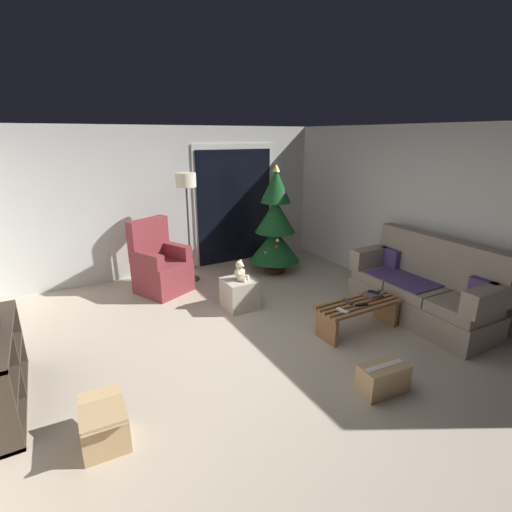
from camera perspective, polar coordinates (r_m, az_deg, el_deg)
name	(u,v)px	position (r m, az deg, el deg)	size (l,w,h in m)	color
ground_plane	(256,347)	(4.50, -0.07, -13.57)	(7.00, 7.00, 0.00)	#B2A38E
wall_back	(169,201)	(6.77, -12.98, 8.09)	(5.72, 0.12, 2.50)	beige
wall_right	(432,216)	(5.91, 25.03, 5.48)	(0.12, 6.00, 2.50)	beige
patio_door_frame	(234,204)	(7.16, -3.29, 7.81)	(1.60, 0.02, 2.20)	silver
patio_door_glass	(235,207)	(7.16, -3.22, 7.40)	(1.50, 0.02, 2.10)	black
couch	(424,289)	(5.47, 24.06, -4.63)	(0.81, 1.95, 1.08)	gray
coffee_table	(358,312)	(4.88, 15.20, -8.19)	(1.10, 0.40, 0.38)	olive
remote_black	(362,305)	(4.75, 15.72, -7.10)	(0.04, 0.16, 0.02)	black
remote_graphite	(348,302)	(4.79, 13.73, -6.74)	(0.04, 0.16, 0.02)	#333338
remote_white	(343,311)	(4.55, 12.97, -8.05)	(0.04, 0.16, 0.02)	silver
book_stack	(373,295)	(5.03, 17.32, -5.66)	(0.21, 0.20, 0.05)	#A32D28
cell_phone	(374,292)	(5.04, 17.40, -5.25)	(0.07, 0.14, 0.01)	black
christmas_tree	(275,226)	(6.55, 2.92, 4.53)	(0.88, 0.88, 1.89)	#4C1E19
armchair	(160,267)	(6.02, -14.31, -1.57)	(0.91, 0.91, 1.13)	maroon
floor_lamp	(186,191)	(6.14, -10.49, 9.69)	(0.32, 0.32, 1.78)	#2D2D30
ottoman	(240,294)	(5.34, -2.47, -5.70)	(0.44, 0.44, 0.42)	#B2A893
teddy_bear_cream	(240,272)	(5.22, -2.41, -2.37)	(0.21, 0.22, 0.29)	beige
cardboard_box_taped_mid_floor	(383,378)	(3.96, 18.66, -17.09)	(0.49, 0.29, 0.28)	tan
cardboard_box_open_near_shelf	(105,429)	(3.45, -21.92, -23.06)	(0.36, 0.53, 0.36)	tan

